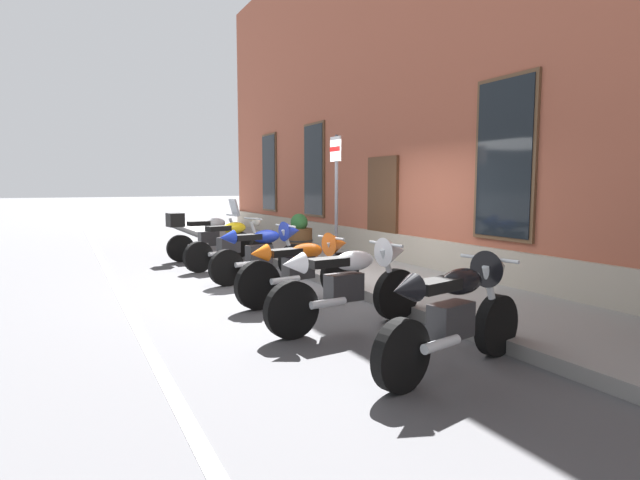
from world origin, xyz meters
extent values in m
plane|color=#424244|center=(0.00, 0.00, 0.00)|extent=(140.00, 140.00, 0.00)
cube|color=slate|center=(0.00, 1.11, 0.07)|extent=(29.73, 2.23, 0.15)
cube|color=silver|center=(0.00, -3.20, 0.00)|extent=(29.73, 0.12, 0.01)
cube|color=brown|center=(0.00, 5.03, 4.02)|extent=(23.73, 5.60, 8.04)
cube|color=gray|center=(0.00, 2.19, 0.35)|extent=(23.73, 0.10, 0.70)
cube|color=#513823|center=(-8.48, 2.21, 2.10)|extent=(1.22, 0.06, 2.52)
cube|color=black|center=(-8.48, 2.18, 2.10)|extent=(1.10, 0.03, 2.40)
cube|color=#513823|center=(-5.09, 2.21, 2.10)|extent=(1.22, 0.06, 2.52)
cube|color=black|center=(-5.09, 2.18, 2.10)|extent=(1.10, 0.03, 2.40)
cube|color=#472B19|center=(-1.70, 2.20, 1.15)|extent=(1.10, 0.08, 2.30)
cube|color=#513823|center=(1.70, 2.21, 2.10)|extent=(1.22, 0.06, 2.52)
cube|color=black|center=(1.70, 2.18, 2.10)|extent=(1.10, 0.03, 2.40)
cylinder|color=black|center=(-4.10, -0.23, 0.30)|extent=(0.19, 0.61, 0.60)
cylinder|color=black|center=(-3.93, -1.64, 0.30)|extent=(0.19, 0.61, 0.60)
cylinder|color=silver|center=(-4.09, -0.33, 0.59)|extent=(0.11, 0.34, 0.70)
cube|color=#28282B|center=(-4.01, -0.99, 0.48)|extent=(0.27, 0.46, 0.32)
ellipsoid|color=#B7BABF|center=(-4.02, -0.84, 0.83)|extent=(0.32, 0.55, 0.24)
cube|color=black|center=(-3.98, -1.21, 0.84)|extent=(0.28, 0.50, 0.10)
cylinder|color=silver|center=(-4.08, -0.41, 1.00)|extent=(0.62, 0.11, 0.04)
cylinder|color=silver|center=(-3.85, -1.27, 0.35)|extent=(0.14, 0.46, 0.09)
cube|color=#B2BCC6|center=(-4.08, -0.35, 1.18)|extent=(0.37, 0.18, 0.40)
cube|color=black|center=(-3.92, -1.74, 0.94)|extent=(0.40, 0.36, 0.30)
cylinder|color=black|center=(-2.75, -0.19, 0.30)|extent=(0.28, 0.62, 0.61)
cylinder|color=black|center=(-2.35, -1.62, 0.30)|extent=(0.28, 0.62, 0.61)
cylinder|color=silver|center=(-2.72, -0.29, 0.59)|extent=(0.16, 0.34, 0.70)
cube|color=#28282B|center=(-2.54, -0.95, 0.48)|extent=(0.33, 0.48, 0.32)
ellipsoid|color=gold|center=(-2.58, -0.81, 0.83)|extent=(0.39, 0.57, 0.24)
cube|color=black|center=(-2.47, -1.18, 0.84)|extent=(0.34, 0.52, 0.10)
cylinder|color=silver|center=(-2.70, -0.37, 1.00)|extent=(0.61, 0.20, 0.04)
cylinder|color=silver|center=(-2.34, -1.21, 0.35)|extent=(0.21, 0.46, 0.09)
sphere|color=silver|center=(-2.72, -0.29, 0.93)|extent=(0.18, 0.18, 0.18)
cylinder|color=black|center=(-1.04, -0.16, 0.31)|extent=(0.23, 0.63, 0.62)
cylinder|color=black|center=(-0.79, -1.51, 0.31)|extent=(0.23, 0.63, 0.62)
cylinder|color=silver|center=(-1.02, -0.26, 0.58)|extent=(0.13, 0.33, 0.66)
cube|color=#28282B|center=(-0.90, -0.88, 0.49)|extent=(0.30, 0.47, 0.32)
ellipsoid|color=#192D9E|center=(-0.93, -0.74, 0.79)|extent=(0.35, 0.56, 0.24)
cube|color=black|center=(-0.86, -1.11, 0.80)|extent=(0.30, 0.51, 0.10)
cylinder|color=silver|center=(-1.00, -0.34, 0.96)|extent=(0.62, 0.15, 0.04)
cylinder|color=silver|center=(-0.73, -1.16, 0.36)|extent=(0.17, 0.46, 0.09)
cone|color=#192D9E|center=(-1.03, -0.21, 0.86)|extent=(0.42, 0.40, 0.36)
cone|color=#192D9E|center=(-0.79, -1.49, 0.82)|extent=(0.28, 0.30, 0.24)
cylinder|color=black|center=(0.78, -0.18, 0.34)|extent=(0.23, 0.69, 0.67)
cylinder|color=black|center=(1.03, -1.59, 0.34)|extent=(0.23, 0.69, 0.67)
cylinder|color=silver|center=(0.80, -0.28, 0.57)|extent=(0.12, 0.30, 0.59)
cube|color=#28282B|center=(0.91, -0.94, 0.52)|extent=(0.29, 0.47, 0.32)
ellipsoid|color=orange|center=(0.89, -0.79, 0.75)|extent=(0.35, 0.56, 0.24)
cube|color=black|center=(0.95, -1.16, 0.76)|extent=(0.30, 0.51, 0.10)
cylinder|color=silver|center=(0.81, -0.36, 0.92)|extent=(0.62, 0.14, 0.04)
cylinder|color=silver|center=(1.08, -1.21, 0.39)|extent=(0.17, 0.46, 0.09)
cone|color=orange|center=(0.79, -0.23, 0.82)|extent=(0.41, 0.40, 0.36)
cone|color=orange|center=(1.02, -1.57, 0.78)|extent=(0.28, 0.30, 0.24)
cylinder|color=black|center=(2.33, -0.21, 0.33)|extent=(0.19, 0.66, 0.65)
cylinder|color=black|center=(2.49, -1.72, 0.33)|extent=(0.19, 0.66, 0.65)
cylinder|color=silver|center=(2.34, -0.31, 0.59)|extent=(0.10, 0.33, 0.66)
cube|color=#28282B|center=(2.41, -1.01, 0.51)|extent=(0.27, 0.46, 0.32)
ellipsoid|color=silver|center=(2.40, -0.87, 0.81)|extent=(0.31, 0.54, 0.24)
cube|color=black|center=(2.44, -1.24, 0.82)|extent=(0.27, 0.50, 0.10)
cylinder|color=silver|center=(2.35, -0.39, 0.98)|extent=(0.62, 0.10, 0.04)
cylinder|color=silver|center=(2.56, -1.30, 0.38)|extent=(0.14, 0.46, 0.09)
cone|color=silver|center=(2.33, -0.26, 0.88)|extent=(0.39, 0.38, 0.36)
cone|color=silver|center=(2.49, -1.70, 0.84)|extent=(0.27, 0.28, 0.24)
cylinder|color=black|center=(3.92, -0.11, 0.31)|extent=(0.27, 0.63, 0.62)
cylinder|color=black|center=(4.27, -1.50, 0.31)|extent=(0.27, 0.63, 0.62)
cylinder|color=silver|center=(3.95, -0.20, 0.59)|extent=(0.15, 0.34, 0.69)
cube|color=#28282B|center=(4.11, -0.85, 0.49)|extent=(0.32, 0.48, 0.32)
ellipsoid|color=black|center=(4.07, -0.71, 0.83)|extent=(0.38, 0.57, 0.24)
cube|color=black|center=(4.16, -1.07, 0.84)|extent=(0.33, 0.52, 0.10)
cylinder|color=silver|center=(3.96, -0.28, 1.00)|extent=(0.61, 0.18, 0.04)
cylinder|color=silver|center=(4.30, -1.11, 0.36)|extent=(0.20, 0.46, 0.09)
cone|color=black|center=(3.93, -0.16, 0.90)|extent=(0.43, 0.42, 0.36)
cone|color=black|center=(4.26, -1.48, 0.86)|extent=(0.30, 0.31, 0.24)
cylinder|color=#4C4C51|center=(-0.61, 0.50, 1.37)|extent=(0.06, 0.06, 2.44)
cube|color=white|center=(-0.61, 0.48, 2.34)|extent=(0.36, 0.03, 0.44)
cube|color=red|center=(-0.61, 0.46, 2.34)|extent=(0.36, 0.01, 0.08)
cylinder|color=brown|center=(-3.26, 0.94, 0.43)|extent=(0.60, 0.60, 0.55)
cylinder|color=black|center=(-3.26, 0.94, 0.43)|extent=(0.63, 0.63, 0.04)
sphere|color=#28602D|center=(-3.26, 0.94, 0.84)|extent=(0.40, 0.40, 0.40)
camera|label=1|loc=(7.69, -3.93, 1.70)|focal=29.22mm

